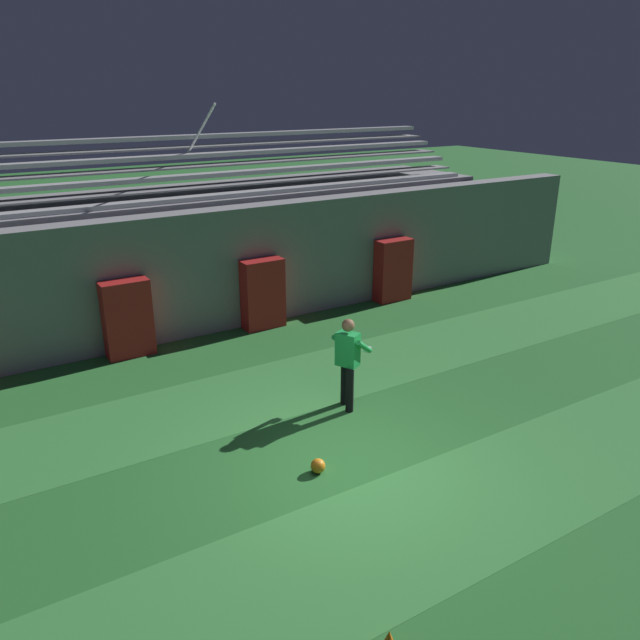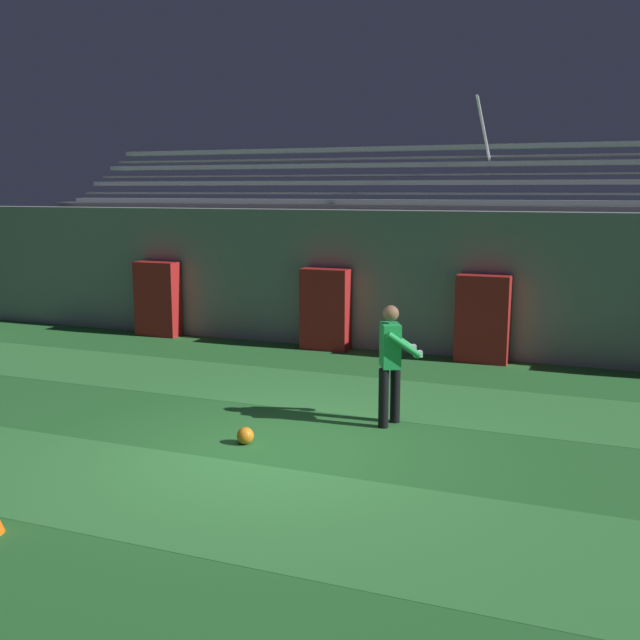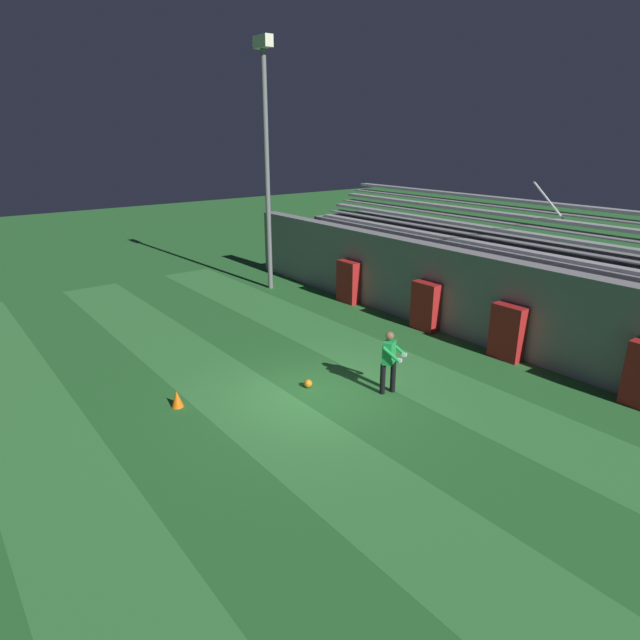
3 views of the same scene
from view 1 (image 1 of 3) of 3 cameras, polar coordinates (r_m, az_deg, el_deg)
name	(u,v)px [view 1 (image 1 of 3)]	position (r m, az deg, el deg)	size (l,w,h in m)	color
ground_plane	(350,469)	(9.56, 2.79, -13.45)	(80.00, 80.00, 0.00)	#286B2D
turf_stripe_mid	(417,527)	(8.59, 8.88, -18.17)	(28.00, 2.23, 0.01)	#38843D
turf_stripe_far	(262,392)	(11.75, -5.33, -6.59)	(28.00, 2.23, 0.01)	#38843D
back_wall	(188,274)	(14.33, -11.96, 4.10)	(24.00, 0.60, 2.80)	gray
padding_pillar_gate_left	(128,319)	(13.58, -17.19, 0.12)	(0.98, 0.44, 1.64)	#B21E1E
padding_pillar_gate_right	(263,294)	(14.59, -5.24, 2.39)	(0.98, 0.44, 1.64)	#B21E1E
padding_pillar_far_right	(393,270)	(16.57, 6.69, 4.54)	(0.98, 0.44, 1.64)	#B21E1E
bleacher_stand	(159,251)	(16.13, -14.46, 6.09)	(18.00, 3.35, 5.03)	gray
goalkeeper	(348,358)	(10.80, 2.58, -3.46)	(0.68, 0.72, 1.67)	black
soccer_ball	(318,466)	(9.42, -0.19, -13.19)	(0.22, 0.22, 0.22)	orange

